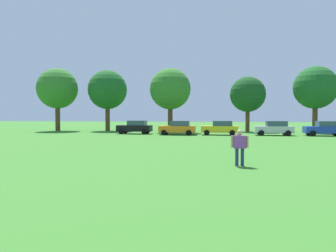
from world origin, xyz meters
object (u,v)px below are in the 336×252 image
object	(u,v)px
parked_car_orange_1	(178,128)
tree_right	(315,88)
parked_car_black_0	(135,127)
tree_far_left	(57,89)
parked_car_blue_4	(325,128)
tree_left	(107,90)
parked_car_silver_3	(274,128)
parked_car_yellow_2	(220,128)
adult_bystander	(240,144)
tree_center_right	(248,95)
tree_center_left	(170,89)

from	to	relation	value
parked_car_orange_1	tree_right	world-z (taller)	tree_right
parked_car_black_0	tree_far_left	world-z (taller)	tree_far_left
tree_far_left	parked_car_blue_4	bearing A→B (deg)	-9.13
parked_car_orange_1	tree_left	bearing A→B (deg)	-34.28
tree_left	tree_right	size ratio (longest dim) A/B	1.01
parked_car_silver_3	tree_left	xyz separation A→B (m)	(-22.87, 7.09, 5.28)
tree_right	parked_car_silver_3	bearing A→B (deg)	-132.72
parked_car_yellow_2	tree_left	size ratio (longest dim) A/B	0.47
parked_car_blue_4	tree_right	world-z (taller)	tree_right
tree_far_left	adult_bystander	bearing A→B (deg)	-49.15
parked_car_orange_1	tree_far_left	size ratio (longest dim) A/B	0.46
tree_left	adult_bystander	bearing A→B (deg)	-59.86
parked_car_blue_4	tree_right	distance (m)	8.82
parked_car_yellow_2	tree_center_right	xyz separation A→B (m)	(3.92, 8.27, 4.45)
parked_car_black_0	parked_car_orange_1	world-z (taller)	same
tree_far_left	parked_car_orange_1	bearing A→B (deg)	-19.17
parked_car_black_0	tree_center_right	distance (m)	17.00
tree_left	tree_right	distance (m)	29.39
tree_right	adult_bystander	bearing A→B (deg)	-111.79
parked_car_silver_3	tree_far_left	bearing A→B (deg)	-10.75
adult_bystander	tree_left	size ratio (longest dim) A/B	0.19
adult_bystander	tree_far_left	distance (m)	38.21
parked_car_yellow_2	tree_center_right	world-z (taller)	tree_center_right
parked_car_yellow_2	tree_right	distance (m)	15.54
parked_car_blue_4	parked_car_orange_1	bearing A→B (deg)	2.99
tree_center_left	tree_right	size ratio (longest dim) A/B	0.98
parked_car_blue_4	tree_right	xyz separation A→B (m)	(0.95, 7.07, 5.20)
parked_car_blue_4	parked_car_yellow_2	bearing A→B (deg)	1.07
parked_car_orange_1	tree_center_right	distance (m)	13.36
parked_car_silver_3	tree_center_right	distance (m)	9.46
tree_left	tree_center_left	size ratio (longest dim) A/B	1.04
adult_bystander	tree_center_left	xyz separation A→B (m)	(-7.48, 27.52, 4.92)
tree_right	tree_far_left	bearing A→B (deg)	-177.94
tree_center_left	tree_right	bearing A→B (deg)	7.11
tree_center_right	tree_right	size ratio (longest dim) A/B	0.88
parked_car_blue_4	tree_far_left	distance (m)	36.64
parked_car_orange_1	parked_car_black_0	bearing A→B (deg)	-12.18
adult_bystander	tree_right	size ratio (longest dim) A/B	0.19
tree_center_right	tree_far_left	bearing A→B (deg)	-175.29
parked_car_silver_3	tree_right	distance (m)	10.92
parked_car_black_0	tree_right	bearing A→B (deg)	-163.86
parked_car_silver_3	tree_center_right	world-z (taller)	tree_center_right
parked_car_orange_1	parked_car_blue_4	xyz separation A→B (m)	(16.72, 0.87, 0.00)
parked_car_silver_3	tree_left	distance (m)	24.52
parked_car_silver_3	parked_car_blue_4	distance (m)	5.57
tree_center_left	tree_right	xyz separation A→B (m)	(19.46, 2.43, 0.13)
adult_bystander	tree_center_left	world-z (taller)	tree_center_left
tree_left	tree_center_left	world-z (taller)	tree_left
parked_car_black_0	parked_car_orange_1	size ratio (longest dim) A/B	1.00
parked_car_orange_1	tree_right	bearing A→B (deg)	-155.80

